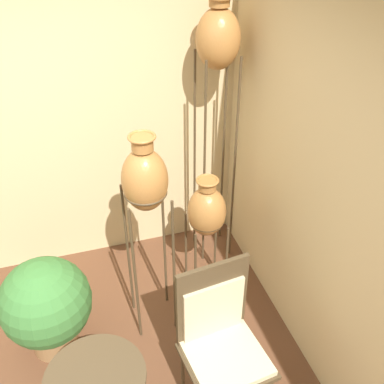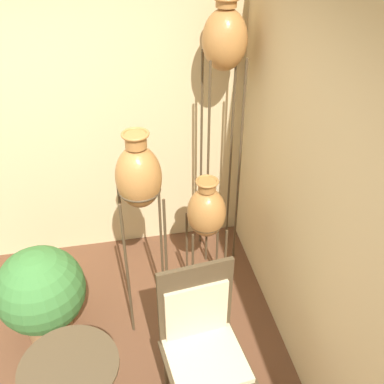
{
  "view_description": "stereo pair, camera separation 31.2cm",
  "coord_description": "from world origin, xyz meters",
  "px_view_note": "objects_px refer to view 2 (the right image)",
  "views": [
    {
      "loc": [
        0.36,
        -1.62,
        2.92
      ],
      "look_at": [
        1.21,
        1.12,
        0.95
      ],
      "focal_mm": 42.0,
      "sensor_mm": 36.0,
      "label": 1
    },
    {
      "loc": [
        0.66,
        -1.69,
        2.92
      ],
      "look_at": [
        1.21,
        1.12,
        0.95
      ],
      "focal_mm": 42.0,
      "sensor_mm": 36.0,
      "label": 2
    }
  ],
  "objects_px": {
    "chair": "(202,338)",
    "potted_plant": "(41,293)",
    "vase_stand_short": "(206,212)",
    "vase_stand_medium": "(139,179)",
    "vase_stand_tall": "(224,47)"
  },
  "relations": [
    {
      "from": "vase_stand_medium",
      "to": "chair",
      "type": "bearing_deg",
      "value": -70.43
    },
    {
      "from": "vase_stand_tall",
      "to": "potted_plant",
      "type": "height_order",
      "value": "vase_stand_tall"
    },
    {
      "from": "vase_stand_tall",
      "to": "vase_stand_medium",
      "type": "distance_m",
      "value": 1.17
    },
    {
      "from": "vase_stand_medium",
      "to": "potted_plant",
      "type": "height_order",
      "value": "vase_stand_medium"
    },
    {
      "from": "vase_stand_short",
      "to": "vase_stand_medium",
      "type": "bearing_deg",
      "value": -154.01
    },
    {
      "from": "chair",
      "to": "potted_plant",
      "type": "distance_m",
      "value": 1.28
    },
    {
      "from": "vase_stand_medium",
      "to": "chair",
      "type": "height_order",
      "value": "vase_stand_medium"
    },
    {
      "from": "vase_stand_short",
      "to": "vase_stand_tall",
      "type": "bearing_deg",
      "value": 63.85
    },
    {
      "from": "vase_stand_short",
      "to": "potted_plant",
      "type": "distance_m",
      "value": 1.38
    },
    {
      "from": "vase_stand_medium",
      "to": "potted_plant",
      "type": "relative_size",
      "value": 2.08
    },
    {
      "from": "vase_stand_short",
      "to": "potted_plant",
      "type": "height_order",
      "value": "vase_stand_short"
    },
    {
      "from": "vase_stand_short",
      "to": "potted_plant",
      "type": "bearing_deg",
      "value": -167.29
    },
    {
      "from": "vase_stand_tall",
      "to": "chair",
      "type": "bearing_deg",
      "value": -107.7
    },
    {
      "from": "potted_plant",
      "to": "vase_stand_short",
      "type": "bearing_deg",
      "value": 12.71
    },
    {
      "from": "vase_stand_short",
      "to": "potted_plant",
      "type": "relative_size",
      "value": 1.35
    }
  ]
}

